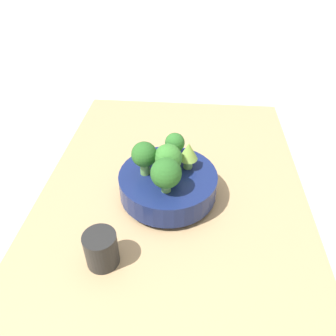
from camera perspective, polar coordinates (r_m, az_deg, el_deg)
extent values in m
plane|color=beige|center=(0.86, 0.66, -7.16)|extent=(6.00, 6.00, 0.00)
cube|color=tan|center=(0.85, 0.67, -6.42)|extent=(1.07, 0.69, 0.03)
cylinder|color=navy|center=(0.84, 0.00, -4.58)|extent=(0.11, 0.11, 0.01)
cylinder|color=navy|center=(0.82, 0.00, -2.71)|extent=(0.24, 0.24, 0.06)
cylinder|color=#609347|center=(0.79, 0.00, -0.38)|extent=(0.03, 0.03, 0.03)
sphere|color=#387A2D|center=(0.77, 0.00, 1.75)|extent=(0.07, 0.07, 0.07)
cylinder|color=#7AB256|center=(0.81, 3.51, 0.88)|extent=(0.02, 0.02, 0.03)
cone|color=#84AD47|center=(0.79, 3.61, 2.98)|extent=(0.05, 0.05, 0.05)
cylinder|color=#609347|center=(0.75, -0.33, -3.15)|extent=(0.02, 0.02, 0.03)
sphere|color=#286023|center=(0.72, -0.35, -0.89)|extent=(0.07, 0.07, 0.07)
cylinder|color=#6BA34C|center=(0.79, -4.05, 0.09)|extent=(0.02, 0.02, 0.04)
sphere|color=#286023|center=(0.77, -4.18, 2.39)|extent=(0.06, 0.06, 0.06)
cylinder|color=#6BA34C|center=(0.85, 1.27, 2.63)|extent=(0.03, 0.03, 0.03)
sphere|color=#2D6B28|center=(0.83, 1.30, 4.44)|extent=(0.05, 0.05, 0.05)
cylinder|color=black|center=(0.70, -11.54, -13.67)|extent=(0.07, 0.07, 0.08)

